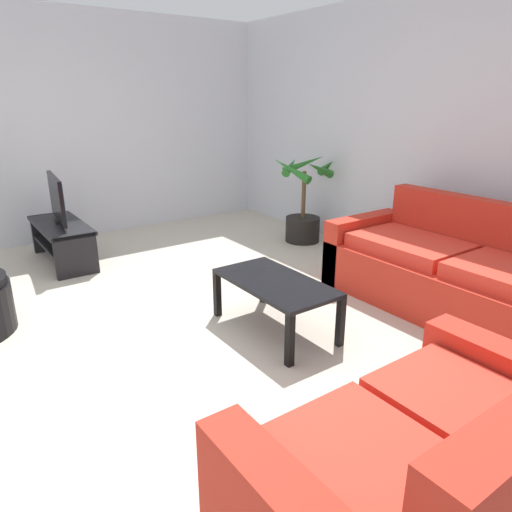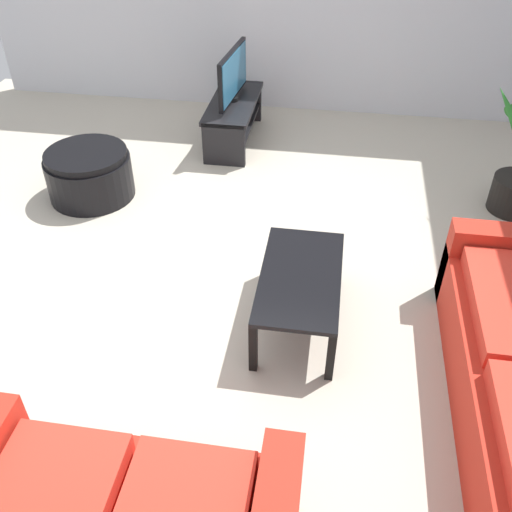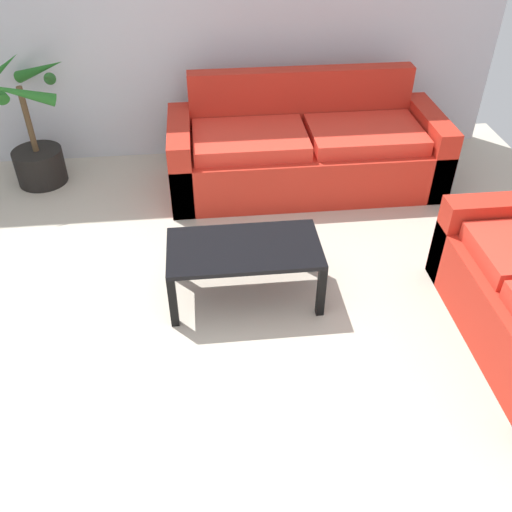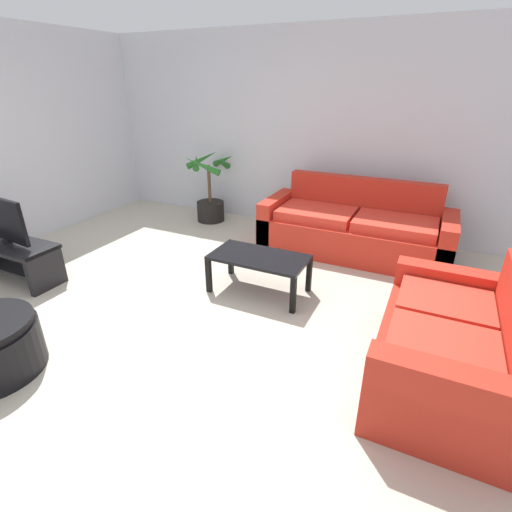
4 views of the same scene
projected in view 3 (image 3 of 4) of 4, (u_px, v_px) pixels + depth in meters
ground_plane at (171, 403)px, 3.06m from camera, size 6.60×6.60×0.00m
wall_back at (161, 4)px, 4.58m from camera, size 6.00×0.06×2.70m
couch_main at (305, 152)px, 4.76m from camera, size 2.29×0.90×0.90m
coffee_table at (244, 253)px, 3.55m from camera, size 0.98×0.52×0.41m
potted_palm at (34, 141)px, 4.72m from camera, size 0.80×0.79×1.06m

